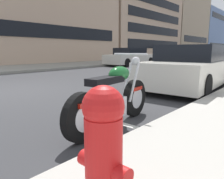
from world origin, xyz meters
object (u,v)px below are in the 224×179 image
Objects in this scene: parked_motorcycle at (114,99)px; car_opposite_curb at (130,57)px; fire_hydrant at (104,153)px; parked_car_behind_motorcycle at (192,68)px.

parked_motorcycle is 14.00m from car_opposite_curb.
fire_hydrant is (-13.02, -9.41, -0.05)m from car_opposite_curb.
parked_car_behind_motorcycle is 5.42× the size of fire_hydrant.
car_opposite_curb is 16.06m from fire_hydrant.
car_opposite_curb is (11.42, 8.11, 0.21)m from parked_motorcycle.
car_opposite_curb reaches higher than parked_car_behind_motorcycle.
parked_motorcycle is 2.07m from fire_hydrant.
parked_motorcycle is at bearing 39.12° from fire_hydrant.
parked_motorcycle is at bearing -177.01° from parked_car_behind_motorcycle.
parked_motorcycle is 0.45× the size of parked_car_behind_motorcycle.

